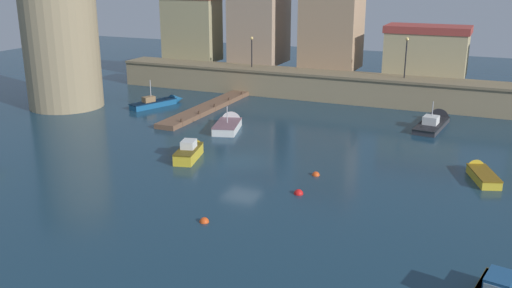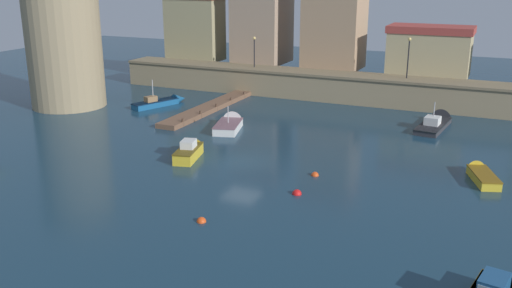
{
  "view_description": "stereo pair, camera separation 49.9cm",
  "coord_description": "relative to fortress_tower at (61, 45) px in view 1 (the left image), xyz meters",
  "views": [
    {
      "loc": [
        15.56,
        -33.3,
        12.65
      ],
      "look_at": [
        0.0,
        2.48,
        0.62
      ],
      "focal_mm": 39.56,
      "sensor_mm": 36.0,
      "label": 1
    },
    {
      "loc": [
        16.02,
        -33.09,
        12.65
      ],
      "look_at": [
        0.0,
        2.48,
        0.62
      ],
      "focal_mm": 39.56,
      "sensor_mm": 36.0,
      "label": 2
    }
  ],
  "objects": [
    {
      "name": "ground_plane",
      "position": [
        22.6,
        -8.41,
        -5.93
      ],
      "size": [
        119.58,
        119.58,
        0.0
      ],
      "primitive_type": "plane",
      "color": "#19384C"
    },
    {
      "name": "pier_dock",
      "position": [
        13.23,
        3.97,
        -5.71
      ],
      "size": [
        1.88,
        15.08,
        0.7
      ],
      "color": "brown",
      "rests_on": "ground"
    },
    {
      "name": "old_town_backdrop",
      "position": [
        20.59,
        17.35,
        0.42
      ],
      "size": [
        44.83,
        6.12,
        9.59
      ],
      "color": "tan",
      "rests_on": "ground"
    },
    {
      "name": "mooring_buoy_1",
      "position": [
        24.86,
        -17.96,
        -5.93
      ],
      "size": [
        0.51,
        0.51,
        0.51
      ],
      "primitive_type": "sphere",
      "color": "#EA4C19",
      "rests_on": "ground"
    },
    {
      "name": "moored_boat_0",
      "position": [
        37.83,
        -5.03,
        -5.61
      ],
      "size": [
        2.54,
        4.39,
        1.14
      ],
      "rotation": [
        0.0,
        0.0,
        1.91
      ],
      "color": "gold",
      "rests_on": "ground"
    },
    {
      "name": "moored_boat_3",
      "position": [
        18.81,
        -8.83,
        -5.44
      ],
      "size": [
        2.21,
        4.38,
        1.55
      ],
      "rotation": [
        0.0,
        0.0,
        1.81
      ],
      "color": "gold",
      "rests_on": "ground"
    },
    {
      "name": "mooring_buoy_2",
      "position": [
        28.12,
        -12.3,
        -5.93
      ],
      "size": [
        0.57,
        0.57,
        0.57
      ],
      "primitive_type": "sphere",
      "color": "red",
      "rests_on": "ground"
    },
    {
      "name": "moored_boat_5",
      "position": [
        8.09,
        3.91,
        -5.58
      ],
      "size": [
        3.24,
        6.07,
        2.94
      ],
      "rotation": [
        0.0,
        0.0,
        1.21
      ],
      "color": "#195689",
      "rests_on": "ground"
    },
    {
      "name": "quay_wall",
      "position": [
        22.6,
        13.24,
        -4.55
      ],
      "size": [
        47.75,
        3.75,
        2.75
      ],
      "color": "#9E8966",
      "rests_on": "ground"
    },
    {
      "name": "moored_boat_1",
      "position": [
        33.63,
        7.23,
        -5.63
      ],
      "size": [
        2.53,
        7.2,
        2.94
      ],
      "rotation": [
        0.0,
        0.0,
        1.46
      ],
      "color": "#333338",
      "rests_on": "ground"
    },
    {
      "name": "moored_boat_6",
      "position": [
        17.93,
        -0.83,
        -5.57
      ],
      "size": [
        2.97,
        5.07,
        2.58
      ],
      "rotation": [
        0.0,
        0.0,
        1.84
      ],
      "color": "white",
      "rests_on": "ground"
    },
    {
      "name": "fortress_tower",
      "position": [
        0.0,
        0.0,
        0.0
      ],
      "size": [
        7.52,
        7.52,
        11.74
      ],
      "color": "#9E8966",
      "rests_on": "ground"
    },
    {
      "name": "mooring_buoy_0",
      "position": [
        28.09,
        -8.86,
        -5.93
      ],
      "size": [
        0.5,
        0.5,
        0.5
      ],
      "primitive_type": "sphere",
      "color": "#EA4C19",
      "rests_on": "ground"
    },
    {
      "name": "quay_lamp_1",
      "position": [
        29.84,
        13.24,
        -0.64
      ],
      "size": [
        0.32,
        0.32,
        3.88
      ],
      "color": "black",
      "rests_on": "quay_wall"
    },
    {
      "name": "quay_lamp_0",
      "position": [
        13.77,
        13.24,
        -1.02
      ],
      "size": [
        0.32,
        0.32,
        3.22
      ],
      "color": "black",
      "rests_on": "quay_wall"
    }
  ]
}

